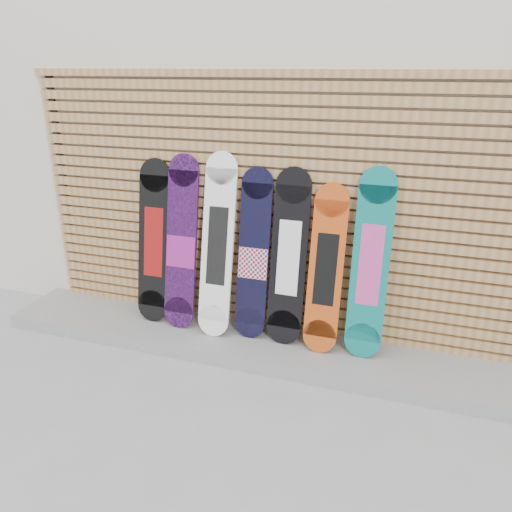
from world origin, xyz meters
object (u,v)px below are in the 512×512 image
(snowboard_3, at_px, (254,256))
(snowboard_4, at_px, (289,258))
(snowboard_2, at_px, (218,246))
(snowboard_5, at_px, (326,269))
(snowboard_6, at_px, (370,265))
(snowboard_0, at_px, (154,242))
(snowboard_1, at_px, (181,244))

(snowboard_3, distance_m, snowboard_4, 0.31)
(snowboard_2, relative_size, snowboard_5, 1.14)
(snowboard_6, bearing_deg, snowboard_3, 179.85)
(snowboard_0, bearing_deg, snowboard_2, -3.31)
(snowboard_4, xyz_separation_m, snowboard_5, (0.31, -0.02, -0.05))
(snowboard_5, bearing_deg, snowboard_6, 3.00)
(snowboard_2, xyz_separation_m, snowboard_5, (0.93, 0.02, -0.10))
(snowboard_3, xyz_separation_m, snowboard_5, (0.62, -0.02, -0.03))
(snowboard_4, bearing_deg, snowboard_1, -179.03)
(snowboard_0, distance_m, snowboard_5, 1.56)
(snowboard_6, bearing_deg, snowboard_1, -179.46)
(snowboard_0, height_order, snowboard_2, snowboard_2)
(snowboard_4, bearing_deg, snowboard_6, -0.10)
(snowboard_2, height_order, snowboard_4, snowboard_2)
(snowboard_1, xyz_separation_m, snowboard_6, (1.62, 0.02, 0.01))
(snowboard_0, relative_size, snowboard_5, 1.08)
(snowboard_5, distance_m, snowboard_6, 0.35)
(snowboard_4, distance_m, snowboard_6, 0.66)
(snowboard_1, height_order, snowboard_2, snowboard_2)
(snowboard_1, distance_m, snowboard_2, 0.35)
(snowboard_4, height_order, snowboard_6, snowboard_6)
(snowboard_0, relative_size, snowboard_3, 1.01)
(snowboard_1, bearing_deg, snowboard_3, 1.54)
(snowboard_0, distance_m, snowboard_6, 1.90)
(snowboard_2, distance_m, snowboard_5, 0.93)
(snowboard_0, distance_m, snowboard_2, 0.63)
(snowboard_1, bearing_deg, snowboard_4, 0.97)
(snowboard_1, relative_size, snowboard_4, 1.04)
(snowboard_0, height_order, snowboard_6, snowboard_6)
(snowboard_4, bearing_deg, snowboard_5, -3.47)
(snowboard_3, relative_size, snowboard_4, 0.99)
(snowboard_0, bearing_deg, snowboard_5, -0.78)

